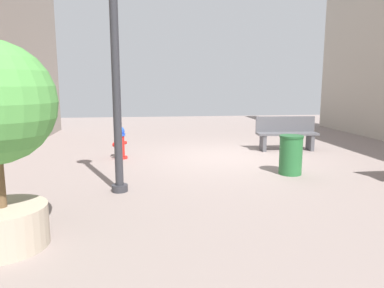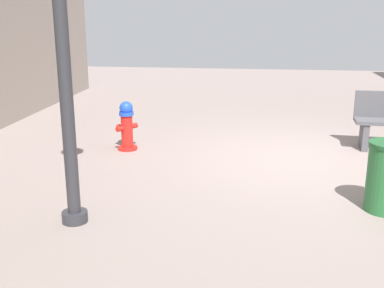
% 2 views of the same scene
% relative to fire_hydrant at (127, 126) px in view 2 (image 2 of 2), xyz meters
% --- Properties ---
extents(ground_plane, '(23.40, 23.40, 0.00)m').
position_rel_fire_hydrant_xyz_m(ground_plane, '(-2.81, 0.19, -0.40)').
color(ground_plane, gray).
extents(fire_hydrant, '(0.38, 0.39, 0.81)m').
position_rel_fire_hydrant_xyz_m(fire_hydrant, '(0.00, 0.00, 0.00)').
color(fire_hydrant, red).
rests_on(fire_hydrant, ground_plane).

